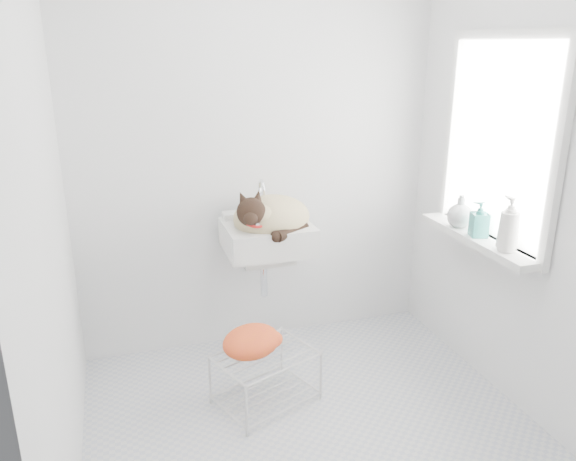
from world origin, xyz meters
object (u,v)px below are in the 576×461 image
object	(u,v)px
wire_rack	(266,377)
bottle_a	(506,251)
sink	(267,224)
cat	(270,218)
bottle_b	(478,236)
bottle_c	(459,226)

from	to	relation	value
wire_rack	bottle_a	distance (m)	1.40
sink	bottle_a	world-z (taller)	bottle_a
sink	cat	distance (m)	0.05
cat	bottle_a	xyz separation A→B (m)	(1.01, -0.77, -0.04)
sink	bottle_b	world-z (taller)	sink
sink	bottle_c	distance (m)	1.09
wire_rack	bottle_c	bearing A→B (deg)	4.19
bottle_c	cat	bearing A→B (deg)	160.32
cat	bottle_b	world-z (taller)	cat
cat	bottle_c	xyz separation A→B (m)	(1.01, -0.36, -0.04)
bottle_a	bottle_c	xyz separation A→B (m)	(0.00, 0.41, 0.00)
wire_rack	bottle_b	size ratio (longest dim) A/B	2.52
bottle_a	bottle_b	bearing A→B (deg)	90.00
wire_rack	bottle_b	bearing A→B (deg)	-4.44
sink	bottle_a	bearing A→B (deg)	-37.61
bottle_a	wire_rack	bearing A→B (deg)	164.56
bottle_a	bottle_b	distance (m)	0.23
bottle_a	sink	bearing A→B (deg)	142.39
bottle_a	bottle_c	bearing A→B (deg)	90.00
cat	bottle_a	bearing A→B (deg)	-51.92
sink	bottle_b	size ratio (longest dim) A/B	2.57
bottle_b	bottle_c	xyz separation A→B (m)	(0.00, 0.18, 0.00)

